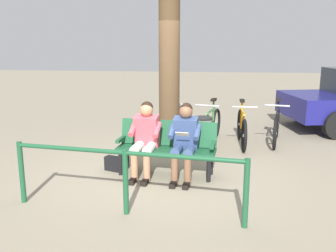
{
  "coord_description": "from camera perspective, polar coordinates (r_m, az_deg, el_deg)",
  "views": [
    {
      "loc": [
        -0.85,
        5.85,
        2.17
      ],
      "look_at": [
        -0.14,
        -0.27,
        0.75
      ],
      "focal_mm": 40.37,
      "sensor_mm": 36.0,
      "label": 1
    }
  ],
  "objects": [
    {
      "name": "ground_plane",
      "position": [
        6.3,
        -1.59,
        -7.17
      ],
      "size": [
        40.0,
        40.0,
        0.0
      ],
      "primitive_type": "plane",
      "color": "gray"
    },
    {
      "name": "bench",
      "position": [
        6.17,
        -0.16,
        -2.66
      ],
      "size": [
        1.64,
        0.64,
        0.87
      ],
      "rotation": [
        0.0,
        0.0,
        -0.1
      ],
      "color": "#194C2D",
      "rests_on": "ground"
    },
    {
      "name": "person_reading",
      "position": [
        5.91,
        2.54,
        -1.78
      ],
      "size": [
        0.52,
        0.79,
        1.2
      ],
      "rotation": [
        0.0,
        0.0,
        -0.1
      ],
      "color": "#334772",
      "rests_on": "ground"
    },
    {
      "name": "person_companion",
      "position": [
        6.05,
        -3.44,
        -1.45
      ],
      "size": [
        0.52,
        0.79,
        1.2
      ],
      "rotation": [
        0.0,
        0.0,
        -0.1
      ],
      "color": "#D84C59",
      "rests_on": "ground"
    },
    {
      "name": "handbag",
      "position": [
        6.46,
        -8.18,
        -5.65
      ],
      "size": [
        0.33,
        0.23,
        0.24
      ],
      "primitive_type": "cube",
      "rotation": [
        0.0,
        0.0,
        -0.35
      ],
      "color": "black",
      "rests_on": "ground"
    },
    {
      "name": "tree_trunk",
      "position": [
        7.18,
        0.2,
        10.73
      ],
      "size": [
        0.39,
        0.39,
        3.78
      ],
      "primitive_type": "cylinder",
      "color": "#4C3823",
      "rests_on": "ground"
    },
    {
      "name": "litter_bin",
      "position": [
        7.12,
        5.2,
        -1.65
      ],
      "size": [
        0.37,
        0.37,
        0.76
      ],
      "color": "slate",
      "rests_on": "ground"
    },
    {
      "name": "bicycle_green",
      "position": [
        8.34,
        16.05,
        -0.08
      ],
      "size": [
        0.52,
        1.66,
        0.94
      ],
      "rotation": [
        0.0,
        0.0,
        1.37
      ],
      "color": "black",
      "rests_on": "ground"
    },
    {
      "name": "bicycle_purple",
      "position": [
        8.02,
        11.09,
        -0.32
      ],
      "size": [
        0.48,
        1.68,
        0.94
      ],
      "rotation": [
        0.0,
        0.0,
        1.58
      ],
      "color": "black",
      "rests_on": "ground"
    },
    {
      "name": "bicycle_blue",
      "position": [
        8.06,
        6.52,
        -0.1
      ],
      "size": [
        0.55,
        1.65,
        0.94
      ],
      "rotation": [
        0.0,
        0.0,
        1.34
      ],
      "color": "black",
      "rests_on": "ground"
    },
    {
      "name": "bicycle_red",
      "position": [
        8.14,
        0.8,
        0.12
      ],
      "size": [
        0.61,
        1.63,
        0.94
      ],
      "rotation": [
        0.0,
        0.0,
        1.85
      ],
      "color": "black",
      "rests_on": "ground"
    },
    {
      "name": "railing_fence",
      "position": [
        4.74,
        -6.47,
        -6.59
      ],
      "size": [
        3.0,
        0.45,
        0.85
      ],
      "rotation": [
        0.0,
        0.0,
        -0.13
      ],
      "color": "#194C2D",
      "rests_on": "ground"
    }
  ]
}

